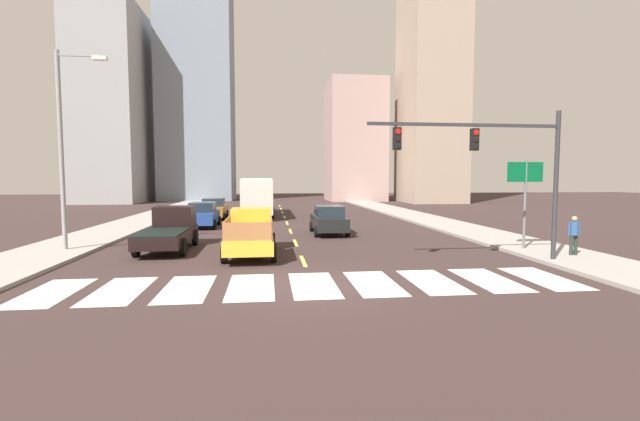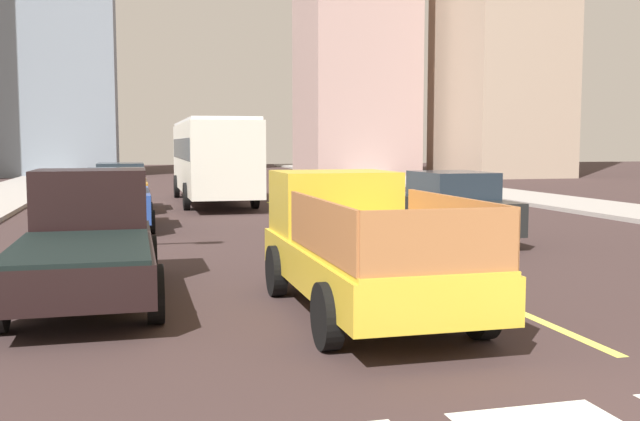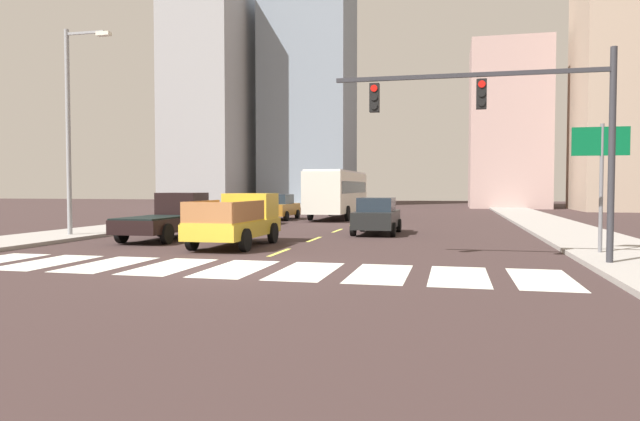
{
  "view_description": "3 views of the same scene",
  "coord_description": "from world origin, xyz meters",
  "px_view_note": "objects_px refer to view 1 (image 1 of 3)",
  "views": [
    {
      "loc": [
        -1.42,
        -13.57,
        3.4
      ],
      "look_at": [
        1.23,
        8.52,
        1.72
      ],
      "focal_mm": 24.55,
      "sensor_mm": 36.0,
      "label": 1
    },
    {
      "loc": [
        -5.29,
        -4.06,
        2.4
      ],
      "look_at": [
        -2.51,
        6.81,
        1.36
      ],
      "focal_mm": 40.56,
      "sensor_mm": 36.0,
      "label": 2
    },
    {
      "loc": [
        5.71,
        -14.55,
        2.21
      ],
      "look_at": [
        -1.66,
        17.25,
        0.88
      ],
      "focal_mm": 32.28,
      "sensor_mm": 36.0,
      "label": 3
    }
  ],
  "objects_px": {
    "sedan_near_right": "(214,209)",
    "streetlight_left": "(65,142)",
    "city_bus": "(258,194)",
    "direction_sign_green": "(525,186)",
    "sedan_far": "(329,220)",
    "traffic_signal_gantry": "(499,158)",
    "pickup_dark": "(170,230)",
    "sedan_mid": "(203,215)",
    "pedestrian_waiting": "(574,232)",
    "pickup_stakebed": "(251,233)"
  },
  "relations": [
    {
      "from": "sedan_near_right",
      "to": "streetlight_left",
      "type": "relative_size",
      "value": 0.49
    },
    {
      "from": "city_bus",
      "to": "direction_sign_green",
      "type": "bearing_deg",
      "value": -59.17
    },
    {
      "from": "sedan_far",
      "to": "traffic_signal_gantry",
      "type": "height_order",
      "value": "traffic_signal_gantry"
    },
    {
      "from": "pickup_dark",
      "to": "sedan_mid",
      "type": "height_order",
      "value": "pickup_dark"
    },
    {
      "from": "traffic_signal_gantry",
      "to": "pedestrian_waiting",
      "type": "relative_size",
      "value": 4.71
    },
    {
      "from": "city_bus",
      "to": "pedestrian_waiting",
      "type": "distance_m",
      "value": 26.0
    },
    {
      "from": "pickup_stakebed",
      "to": "city_bus",
      "type": "bearing_deg",
      "value": 89.67
    },
    {
      "from": "direction_sign_green",
      "to": "streetlight_left",
      "type": "xyz_separation_m",
      "value": [
        -20.65,
        2.28,
        1.94
      ]
    },
    {
      "from": "sedan_near_right",
      "to": "direction_sign_green",
      "type": "height_order",
      "value": "direction_sign_green"
    },
    {
      "from": "pickup_dark",
      "to": "streetlight_left",
      "type": "distance_m",
      "value": 5.98
    },
    {
      "from": "sedan_near_right",
      "to": "pedestrian_waiting",
      "type": "xyz_separation_m",
      "value": [
        17.1,
        -19.52,
        0.26
      ]
    },
    {
      "from": "pickup_stakebed",
      "to": "pedestrian_waiting",
      "type": "xyz_separation_m",
      "value": [
        13.5,
        -2.71,
        0.18
      ]
    },
    {
      "from": "pickup_dark",
      "to": "streetlight_left",
      "type": "height_order",
      "value": "streetlight_left"
    },
    {
      "from": "direction_sign_green",
      "to": "sedan_far",
      "type": "bearing_deg",
      "value": 137.8
    },
    {
      "from": "sedan_far",
      "to": "direction_sign_green",
      "type": "height_order",
      "value": "direction_sign_green"
    },
    {
      "from": "city_bus",
      "to": "sedan_near_right",
      "type": "height_order",
      "value": "city_bus"
    },
    {
      "from": "sedan_near_right",
      "to": "direction_sign_green",
      "type": "distance_m",
      "value": 23.92
    },
    {
      "from": "sedan_mid",
      "to": "streetlight_left",
      "type": "height_order",
      "value": "streetlight_left"
    },
    {
      "from": "direction_sign_green",
      "to": "sedan_mid",
      "type": "bearing_deg",
      "value": 143.57
    },
    {
      "from": "traffic_signal_gantry",
      "to": "streetlight_left",
      "type": "relative_size",
      "value": 0.86
    },
    {
      "from": "streetlight_left",
      "to": "sedan_near_right",
      "type": "bearing_deg",
      "value": 73.2
    },
    {
      "from": "pickup_stakebed",
      "to": "direction_sign_green",
      "type": "relative_size",
      "value": 1.24
    },
    {
      "from": "sedan_mid",
      "to": "streetlight_left",
      "type": "bearing_deg",
      "value": -118.48
    },
    {
      "from": "pickup_stakebed",
      "to": "traffic_signal_gantry",
      "type": "xyz_separation_m",
      "value": [
        9.68,
        -3.44,
        3.21
      ]
    },
    {
      "from": "pickup_stakebed",
      "to": "pickup_dark",
      "type": "relative_size",
      "value": 1.0
    },
    {
      "from": "pickup_dark",
      "to": "traffic_signal_gantry",
      "type": "bearing_deg",
      "value": -21.5
    },
    {
      "from": "pickup_dark",
      "to": "sedan_far",
      "type": "bearing_deg",
      "value": 28.8
    },
    {
      "from": "city_bus",
      "to": "sedan_mid",
      "type": "distance_m",
      "value": 9.22
    },
    {
      "from": "city_bus",
      "to": "traffic_signal_gantry",
      "type": "relative_size",
      "value": 1.4
    },
    {
      "from": "pickup_stakebed",
      "to": "direction_sign_green",
      "type": "xyz_separation_m",
      "value": [
        12.41,
        -0.84,
        2.1
      ]
    },
    {
      "from": "sedan_near_right",
      "to": "traffic_signal_gantry",
      "type": "height_order",
      "value": "traffic_signal_gantry"
    },
    {
      "from": "direction_sign_green",
      "to": "sedan_near_right",
      "type": "bearing_deg",
      "value": 132.23
    },
    {
      "from": "streetlight_left",
      "to": "sedan_far",
      "type": "bearing_deg",
      "value": 21.51
    },
    {
      "from": "sedan_far",
      "to": "pedestrian_waiting",
      "type": "distance_m",
      "value": 12.89
    },
    {
      "from": "streetlight_left",
      "to": "pickup_dark",
      "type": "bearing_deg",
      "value": 5.24
    },
    {
      "from": "sedan_mid",
      "to": "pickup_stakebed",
      "type": "bearing_deg",
      "value": -74.49
    },
    {
      "from": "city_bus",
      "to": "streetlight_left",
      "type": "height_order",
      "value": "streetlight_left"
    },
    {
      "from": "city_bus",
      "to": "sedan_mid",
      "type": "height_order",
      "value": "city_bus"
    },
    {
      "from": "sedan_far",
      "to": "traffic_signal_gantry",
      "type": "relative_size",
      "value": 0.57
    },
    {
      "from": "sedan_far",
      "to": "traffic_signal_gantry",
      "type": "bearing_deg",
      "value": -63.65
    },
    {
      "from": "city_bus",
      "to": "streetlight_left",
      "type": "relative_size",
      "value": 1.2
    },
    {
      "from": "pickup_stakebed",
      "to": "streetlight_left",
      "type": "bearing_deg",
      "value": 169.57
    },
    {
      "from": "pickup_stakebed",
      "to": "pickup_dark",
      "type": "bearing_deg",
      "value": 154.03
    },
    {
      "from": "city_bus",
      "to": "sedan_far",
      "type": "distance_m",
      "value": 13.81
    },
    {
      "from": "city_bus",
      "to": "traffic_signal_gantry",
      "type": "xyz_separation_m",
      "value": [
        9.75,
        -22.88,
        2.2
      ]
    },
    {
      "from": "traffic_signal_gantry",
      "to": "sedan_mid",
      "type": "bearing_deg",
      "value": 132.66
    },
    {
      "from": "sedan_near_right",
      "to": "pedestrian_waiting",
      "type": "bearing_deg",
      "value": -50.08
    },
    {
      "from": "city_bus",
      "to": "sedan_far",
      "type": "bearing_deg",
      "value": -71.8
    },
    {
      "from": "sedan_far",
      "to": "streetlight_left",
      "type": "bearing_deg",
      "value": -160.27
    },
    {
      "from": "traffic_signal_gantry",
      "to": "streetlight_left",
      "type": "distance_m",
      "value": 18.59
    }
  ]
}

